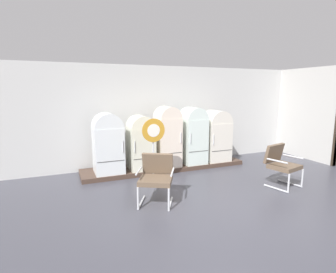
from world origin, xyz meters
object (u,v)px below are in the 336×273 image
object	(u,v)px
refrigerator_3	(193,134)
armchair_left	(156,175)
refrigerator_2	(168,135)
refrigerator_4	(216,134)
refrigerator_1	(141,141)
armchair_right	(281,163)
refrigerator_0	(108,142)
sign_stand	(154,150)

from	to	relation	value
refrigerator_3	armchair_left	xyz separation A→B (m)	(-1.83, -1.97, -0.41)
refrigerator_2	refrigerator_4	xyz separation A→B (m)	(1.55, 0.02, -0.09)
refrigerator_2	refrigerator_4	world-z (taller)	refrigerator_2
refrigerator_1	refrigerator_2	world-z (taller)	refrigerator_2
refrigerator_3	armchair_right	world-z (taller)	refrigerator_3
refrigerator_4	armchair_right	size ratio (longest dim) A/B	1.56
refrigerator_0	sign_stand	bearing A→B (deg)	-49.11
armchair_right	sign_stand	distance (m)	2.93
refrigerator_1	refrigerator_3	xyz separation A→B (m)	(1.55, 0.02, 0.10)
refrigerator_2	sign_stand	size ratio (longest dim) A/B	1.05
refrigerator_3	armchair_right	bearing A→B (deg)	-62.68
armchair_right	refrigerator_3	bearing A→B (deg)	117.32
armchair_right	sign_stand	bearing A→B (deg)	156.01
refrigerator_3	sign_stand	distance (m)	1.84
refrigerator_0	sign_stand	distance (m)	1.32
refrigerator_4	armchair_right	world-z (taller)	refrigerator_4
refrigerator_3	armchair_right	xyz separation A→B (m)	(1.13, -2.18, -0.41)
refrigerator_2	armchair_left	bearing A→B (deg)	-117.98
refrigerator_4	sign_stand	world-z (taller)	refrigerator_4
refrigerator_4	sign_stand	xyz separation A→B (m)	(-2.30, -0.99, -0.06)
refrigerator_4	armchair_right	bearing A→B (deg)	-80.46
refrigerator_3	refrigerator_4	world-z (taller)	refrigerator_3
refrigerator_3	armchair_left	world-z (taller)	refrigerator_3
refrigerator_2	armchair_left	size ratio (longest dim) A/B	1.72
refrigerator_0	refrigerator_1	distance (m)	0.85
refrigerator_1	armchair_right	size ratio (longest dim) A/B	1.49
armchair_left	armchair_right	xyz separation A→B (m)	(2.95, -0.21, 0.00)
refrigerator_3	refrigerator_4	distance (m)	0.76
refrigerator_0	refrigerator_1	size ratio (longest dim) A/B	1.06
refrigerator_4	armchair_left	xyz separation A→B (m)	(-2.59, -1.97, -0.35)
armchair_left	refrigerator_0	bearing A→B (deg)	106.27
refrigerator_2	refrigerator_4	bearing A→B (deg)	0.70
refrigerator_1	sign_stand	size ratio (longest dim) A/B	0.92
refrigerator_1	armchair_right	world-z (taller)	refrigerator_1
refrigerator_2	armchair_left	xyz separation A→B (m)	(-1.04, -1.95, -0.44)
armchair_left	refrigerator_1	bearing A→B (deg)	81.93
refrigerator_0	sign_stand	world-z (taller)	refrigerator_0
refrigerator_0	refrigerator_3	world-z (taller)	refrigerator_3
armchair_left	sign_stand	distance (m)	1.05
refrigerator_2	refrigerator_3	world-z (taller)	refrigerator_2
refrigerator_1	armchair_left	xyz separation A→B (m)	(-0.28, -1.95, -0.32)
refrigerator_2	armchair_right	xyz separation A→B (m)	(1.92, -2.16, -0.44)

